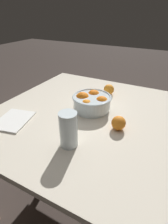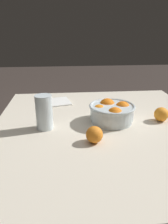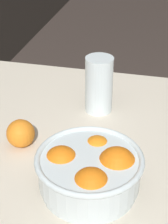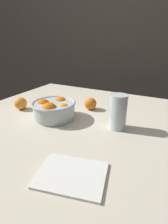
{
  "view_description": "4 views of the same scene",
  "coord_description": "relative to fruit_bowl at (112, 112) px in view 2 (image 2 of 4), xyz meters",
  "views": [
    {
      "loc": [
        0.75,
        0.33,
        1.23
      ],
      "look_at": [
        0.12,
        -0.0,
        0.81
      ],
      "focal_mm": 28.0,
      "sensor_mm": 36.0,
      "label": 1
    },
    {
      "loc": [
        0.18,
        0.92,
        1.16
      ],
      "look_at": [
        0.09,
        -0.04,
        0.79
      ],
      "focal_mm": 35.0,
      "sensor_mm": 36.0,
      "label": 2
    },
    {
      "loc": [
        -0.6,
        -0.16,
        1.28
      ],
      "look_at": [
        0.13,
        0.01,
        0.81
      ],
      "focal_mm": 60.0,
      "sensor_mm": 36.0,
      "label": 3
    },
    {
      "loc": [
        0.47,
        -0.69,
        1.11
      ],
      "look_at": [
        0.12,
        -0.01,
        0.79
      ],
      "focal_mm": 28.0,
      "sensor_mm": 36.0,
      "label": 4
    }
  ],
  "objects": [
    {
      "name": "dining_table",
      "position": [
        0.04,
        0.04,
        -0.13
      ],
      "size": [
        1.04,
        1.11,
        0.73
      ],
      "color": "beige",
      "rests_on": "ground_plane"
    },
    {
      "name": "napkin",
      "position": [
        0.29,
        -0.31,
        -0.05
      ],
      "size": [
        0.23,
        0.2,
        0.01
      ],
      "primitive_type": "cube",
      "rotation": [
        0.0,
        0.0,
        0.23
      ],
      "color": "white",
      "rests_on": "dining_table"
    },
    {
      "name": "orange_loose_near_bowl",
      "position": [
        0.11,
        0.19,
        -0.02
      ],
      "size": [
        0.07,
        0.07,
        0.07
      ],
      "primitive_type": "sphere",
      "color": "orange",
      "rests_on": "dining_table"
    },
    {
      "name": "fruit_bowl",
      "position": [
        0.0,
        0.0,
        0.0
      ],
      "size": [
        0.22,
        0.22,
        0.1
      ],
      "color": "silver",
      "rests_on": "dining_table"
    },
    {
      "name": "juice_glass",
      "position": [
        0.32,
        0.05,
        0.02
      ],
      "size": [
        0.08,
        0.08,
        0.16
      ],
      "color": "#F4A314",
      "rests_on": "dining_table"
    },
    {
      "name": "orange_loose_front",
      "position": [
        -0.24,
        0.01,
        -0.02
      ],
      "size": [
        0.07,
        0.07,
        0.07
      ],
      "primitive_type": "sphere",
      "color": "orange",
      "rests_on": "dining_table"
    }
  ]
}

